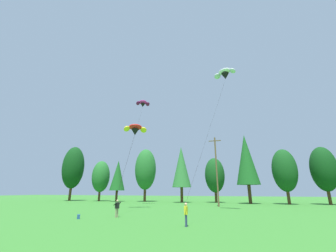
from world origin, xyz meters
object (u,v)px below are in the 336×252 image
object	(u,v)px
kite_flyer_near	(117,207)
parafoil_kite_high_red_yellow	(135,129)
parafoil_kite_mid_white	(225,74)
backpack	(79,217)
utility_pole	(217,169)
kite_flyer_mid	(186,213)
parafoil_kite_far_magenta	(143,104)

from	to	relation	value
kite_flyer_near	parafoil_kite_high_red_yellow	xyz separation A→B (m)	(-3.20, 9.54, 10.99)
parafoil_kite_mid_white	backpack	bearing A→B (deg)	-140.39
parafoil_kite_high_red_yellow	backpack	world-z (taller)	parafoil_kite_high_red_yellow
parafoil_kite_mid_white	backpack	distance (m)	26.52
parafoil_kite_high_red_yellow	utility_pole	bearing A→B (deg)	39.02
kite_flyer_near	kite_flyer_mid	world-z (taller)	same
utility_pole	parafoil_kite_mid_white	xyz separation A→B (m)	(3.03, -9.37, 13.15)
kite_flyer_near	parafoil_kite_far_magenta	world-z (taller)	parafoil_kite_far_magenta
kite_flyer_mid	parafoil_kite_far_magenta	xyz separation A→B (m)	(-13.75, 20.95, 18.83)
parafoil_kite_high_red_yellow	parafoil_kite_mid_white	distance (m)	16.28
kite_flyer_near	parafoil_kite_far_magenta	distance (m)	26.26
utility_pole	parafoil_kite_high_red_yellow	world-z (taller)	parafoil_kite_high_red_yellow
backpack	parafoil_kite_high_red_yellow	bearing A→B (deg)	-34.56
utility_pole	backpack	bearing A→B (deg)	-117.76
kite_flyer_near	kite_flyer_mid	distance (m)	8.79
utility_pole	kite_flyer_near	bearing A→B (deg)	-113.70
kite_flyer_near	backpack	size ratio (longest dim) A/B	4.23
utility_pole	parafoil_kite_mid_white	world-z (taller)	parafoil_kite_mid_white
parafoil_kite_high_red_yellow	parafoil_kite_far_magenta	size ratio (longest dim) A/B	0.60
utility_pole	parafoil_kite_high_red_yellow	size ratio (longest dim) A/B	1.05
kite_flyer_mid	parafoil_kite_far_magenta	distance (m)	31.35
parafoil_kite_far_magenta	backpack	world-z (taller)	parafoil_kite_far_magenta
kite_flyer_mid	backpack	size ratio (longest dim) A/B	4.23
parafoil_kite_high_red_yellow	parafoil_kite_far_magenta	world-z (taller)	parafoil_kite_far_magenta
utility_pole	kite_flyer_near	world-z (taller)	utility_pole
backpack	parafoil_kite_mid_white	bearing A→B (deg)	-86.90
kite_flyer_near	parafoil_kite_far_magenta	xyz separation A→B (m)	(-5.71, 17.40, 18.82)
utility_pole	kite_flyer_mid	distance (m)	23.01
parafoil_kite_mid_white	kite_flyer_mid	bearing A→B (deg)	-104.08
utility_pole	parafoil_kite_high_red_yellow	bearing A→B (deg)	-140.98
utility_pole	kite_flyer_near	xyz separation A→B (m)	(-8.27, -18.85, -5.23)
kite_flyer_near	parafoil_kite_mid_white	bearing A→B (deg)	39.96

